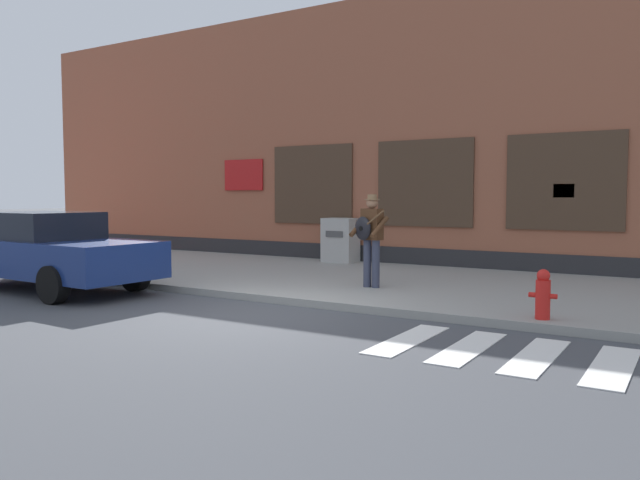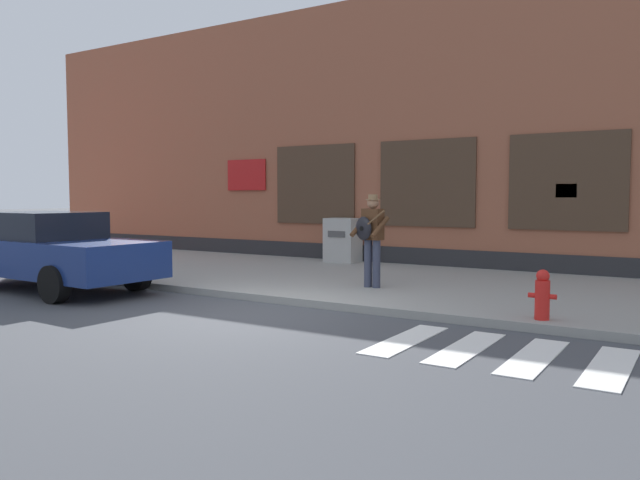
{
  "view_description": "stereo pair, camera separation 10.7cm",
  "coord_description": "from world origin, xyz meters",
  "px_view_note": "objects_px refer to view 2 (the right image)",
  "views": [
    {
      "loc": [
        5.91,
        -7.68,
        1.83
      ],
      "look_at": [
        0.43,
        1.2,
        1.1
      ],
      "focal_mm": 35.0,
      "sensor_mm": 36.0,
      "label": 1
    },
    {
      "loc": [
        6.0,
        -7.63,
        1.83
      ],
      "look_at": [
        0.43,
        1.2,
        1.1
      ],
      "focal_mm": 35.0,
      "sensor_mm": 36.0,
      "label": 2
    }
  ],
  "objects_px": {
    "utility_box": "(343,240)",
    "fire_hydrant": "(542,295)",
    "busker": "(371,235)",
    "red_car": "(53,251)"
  },
  "relations": [
    {
      "from": "red_car",
      "to": "utility_box",
      "type": "distance_m",
      "value": 7.1
    },
    {
      "from": "red_car",
      "to": "busker",
      "type": "xyz_separation_m",
      "value": [
        5.49,
        2.86,
        0.35
      ]
    },
    {
      "from": "busker",
      "to": "utility_box",
      "type": "bearing_deg",
      "value": 126.73
    },
    {
      "from": "busker",
      "to": "fire_hydrant",
      "type": "distance_m",
      "value": 3.78
    },
    {
      "from": "red_car",
      "to": "utility_box",
      "type": "relative_size",
      "value": 4.08
    },
    {
      "from": "busker",
      "to": "red_car",
      "type": "bearing_deg",
      "value": -152.45
    },
    {
      "from": "busker",
      "to": "utility_box",
      "type": "xyz_separation_m",
      "value": [
        -2.75,
        3.69,
        -0.42
      ]
    },
    {
      "from": "utility_box",
      "to": "busker",
      "type": "bearing_deg",
      "value": -53.27
    },
    {
      "from": "utility_box",
      "to": "fire_hydrant",
      "type": "bearing_deg",
      "value": -39.75
    },
    {
      "from": "red_car",
      "to": "fire_hydrant",
      "type": "relative_size",
      "value": 6.66
    }
  ]
}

